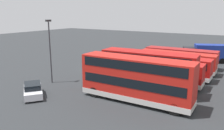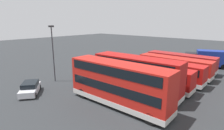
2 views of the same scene
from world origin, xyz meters
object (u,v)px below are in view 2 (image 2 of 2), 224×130
at_px(bus_double_decker_sixth, 118,83).
at_px(car_small_green, 30,88).
at_px(car_hatchback_silver, 130,59).
at_px(box_truck_blue, 208,58).
at_px(bus_single_deck_third, 165,70).
at_px(bus_double_decker_fifth, 136,75).
at_px(bus_single_deck_near_end, 180,62).
at_px(bus_single_deck_second, 174,66).
at_px(bus_single_deck_fourth, 150,75).
at_px(lamp_post_tall, 53,49).

xyz_separation_m(bus_double_decker_sixth, car_small_green, (4.59, -9.98, -1.75)).
bearing_deg(car_hatchback_silver, box_truck_blue, 114.56).
xyz_separation_m(bus_single_deck_third, bus_double_decker_sixth, (10.74, -0.03, 0.83)).
bearing_deg(car_hatchback_silver, car_small_green, 3.39).
distance_m(bus_double_decker_fifth, bus_double_decker_sixth, 3.75).
distance_m(bus_single_deck_third, box_truck_blue, 13.26).
bearing_deg(car_hatchback_silver, bus_double_decker_fifth, 38.31).
distance_m(bus_single_deck_third, car_hatchback_silver, 13.26).
bearing_deg(bus_double_decker_sixth, bus_single_deck_near_end, -178.14).
distance_m(bus_single_deck_second, car_hatchback_silver, 11.59).
height_order(bus_single_deck_near_end, bus_double_decker_sixth, bus_double_decker_sixth).
relative_size(bus_single_deck_fourth, car_small_green, 2.63).
bearing_deg(bus_single_deck_near_end, bus_single_deck_second, 5.76).
relative_size(bus_double_decker_fifth, lamp_post_tall, 1.37).
bearing_deg(bus_double_decker_sixth, bus_single_deck_fourth, -176.59).
bearing_deg(lamp_post_tall, bus_single_deck_fourth, 121.68).
bearing_deg(lamp_post_tall, bus_double_decker_fifth, 107.73).
bearing_deg(box_truck_blue, bus_single_deck_fourth, -9.40).
distance_m(bus_single_deck_near_end, car_small_green, 24.38).
relative_size(bus_single_deck_third, car_small_green, 2.56).
height_order(bus_single_deck_fourth, lamp_post_tall, lamp_post_tall).
xyz_separation_m(bus_double_decker_fifth, car_small_green, (8.32, -9.62, -1.75)).
relative_size(bus_double_decker_sixth, box_truck_blue, 1.47).
bearing_deg(car_small_green, car_hatchback_silver, -176.61).
relative_size(bus_double_decker_fifth, box_truck_blue, 1.39).
bearing_deg(bus_single_deck_fourth, bus_single_deck_near_end, -179.17).
distance_m(bus_single_deck_third, bus_single_deck_fourth, 3.63).
relative_size(bus_single_deck_second, bus_single_deck_third, 1.06).
bearing_deg(bus_single_deck_near_end, bus_single_deck_fourth, 0.83).
bearing_deg(bus_single_deck_near_end, bus_single_deck_third, 4.88).
distance_m(bus_single_deck_near_end, bus_single_deck_second, 3.60).
bearing_deg(bus_single_deck_fourth, car_hatchback_silver, -133.81).
bearing_deg(bus_single_deck_near_end, bus_double_decker_fifth, 0.90).
bearing_deg(car_small_green, box_truck_blue, 156.56).
height_order(bus_double_decker_fifth, bus_double_decker_sixth, same).
height_order(bus_double_decker_sixth, lamp_post_tall, lamp_post_tall).
height_order(bus_single_deck_second, bus_single_deck_third, same).
xyz_separation_m(box_truck_blue, car_small_green, (28.39, -12.31, -1.01)).
bearing_deg(car_hatchback_silver, bus_single_deck_second, 73.54).
xyz_separation_m(bus_single_deck_second, box_truck_blue, (-9.50, 2.55, 0.08)).
height_order(bus_double_decker_fifth, lamp_post_tall, lamp_post_tall).
height_order(box_truck_blue, car_hatchback_silver, box_truck_blue).
relative_size(bus_single_deck_third, bus_double_decker_fifth, 0.99).
height_order(bus_double_decker_sixth, box_truck_blue, bus_double_decker_sixth).
bearing_deg(bus_single_deck_second, bus_double_decker_fifth, -0.75).
relative_size(bus_double_decker_sixth, car_hatchback_silver, 2.43).
relative_size(bus_double_decker_sixth, car_small_green, 2.72).
relative_size(bus_single_deck_near_end, car_small_green, 2.75).
distance_m(bus_double_decker_sixth, car_hatchback_silver, 20.96).
height_order(bus_single_deck_third, car_hatchback_silver, bus_single_deck_third).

